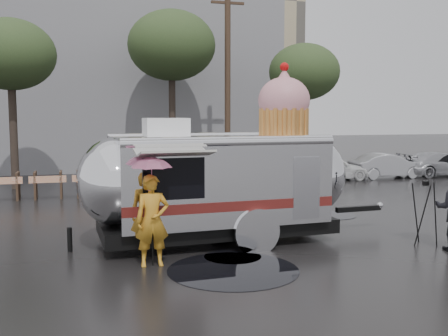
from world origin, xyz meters
name	(u,v)px	position (x,y,z in m)	size (l,w,h in m)	color
ground	(296,258)	(0.00, 0.00, 0.00)	(120.00, 120.00, 0.00)	black
puddles	(259,253)	(-0.64, 0.58, 0.01)	(6.61, 6.65, 0.01)	black
grey_building	(83,59)	(-4.00, 24.00, 6.50)	(22.00, 12.00, 13.00)	slate
utility_pole	(228,82)	(2.50, 14.00, 4.62)	(1.60, 0.28, 9.00)	#473323
tree_left	(10,55)	(-7.00, 13.00, 5.48)	(3.64, 3.64, 6.95)	#382D26
tree_mid	(172,46)	(0.00, 15.00, 6.34)	(4.20, 4.20, 8.03)	#382D26
tree_right	(304,73)	(6.00, 13.00, 5.06)	(3.36, 3.36, 6.42)	#382D26
barricade_row	(48,184)	(-5.55, 9.96, 0.52)	(4.30, 0.80, 1.00)	#473323
parked_cars	(419,162)	(11.78, 12.00, 0.72)	(13.20, 1.90, 1.50)	silver
airstream_trailer	(220,177)	(-1.15, 2.03, 1.57)	(8.30, 3.37, 4.47)	silver
person_left	(152,221)	(-3.06, 0.30, 0.94)	(0.68, 0.45, 1.88)	orange
umbrella_pink	(152,174)	(-3.06, 0.30, 1.90)	(1.04, 1.04, 2.26)	pink
tripod	(425,207)	(3.42, 0.31, 0.91)	(0.62, 0.61, 1.54)	black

